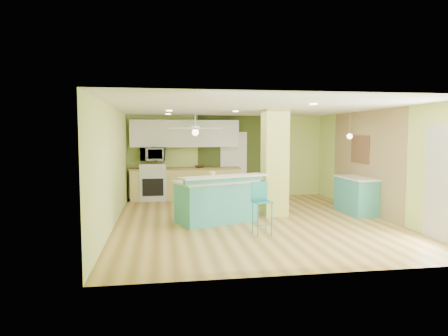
{
  "coord_description": "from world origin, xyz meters",
  "views": [
    {
      "loc": [
        -2.0,
        -8.61,
        1.93
      ],
      "look_at": [
        -0.58,
        0.4,
        1.16
      ],
      "focal_mm": 32.0,
      "sensor_mm": 36.0,
      "label": 1
    }
  ],
  "objects_px": {
    "bar_stool": "(261,200)",
    "canister": "(212,176)",
    "side_counter": "(356,195)",
    "peninsula": "(216,200)",
    "fruit_bowl": "(200,167)"
  },
  "relations": [
    {
      "from": "bar_stool",
      "to": "canister",
      "type": "bearing_deg",
      "value": 115.95
    },
    {
      "from": "bar_stool",
      "to": "side_counter",
      "type": "relative_size",
      "value": 0.74
    },
    {
      "from": "bar_stool",
      "to": "canister",
      "type": "xyz_separation_m",
      "value": [
        -0.79,
        1.18,
        0.34
      ]
    },
    {
      "from": "peninsula",
      "to": "fruit_bowl",
      "type": "xyz_separation_m",
      "value": [
        -0.07,
        3.17,
        0.48
      ]
    },
    {
      "from": "side_counter",
      "to": "fruit_bowl",
      "type": "relative_size",
      "value": 4.8
    },
    {
      "from": "side_counter",
      "to": "fruit_bowl",
      "type": "bearing_deg",
      "value": 143.09
    },
    {
      "from": "peninsula",
      "to": "canister",
      "type": "height_order",
      "value": "canister"
    },
    {
      "from": "peninsula",
      "to": "fruit_bowl",
      "type": "relative_size",
      "value": 7.44
    },
    {
      "from": "side_counter",
      "to": "fruit_bowl",
      "type": "xyz_separation_m",
      "value": [
        -3.58,
        2.69,
        0.53
      ]
    },
    {
      "from": "peninsula",
      "to": "fruit_bowl",
      "type": "distance_m",
      "value": 3.21
    },
    {
      "from": "peninsula",
      "to": "bar_stool",
      "type": "distance_m",
      "value": 1.41
    },
    {
      "from": "side_counter",
      "to": "canister",
      "type": "height_order",
      "value": "canister"
    },
    {
      "from": "bar_stool",
      "to": "fruit_bowl",
      "type": "xyz_separation_m",
      "value": [
        -0.77,
        4.38,
        0.3
      ]
    },
    {
      "from": "peninsula",
      "to": "canister",
      "type": "bearing_deg",
      "value": 175.26
    },
    {
      "from": "peninsula",
      "to": "bar_stool",
      "type": "height_order",
      "value": "peninsula"
    }
  ]
}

